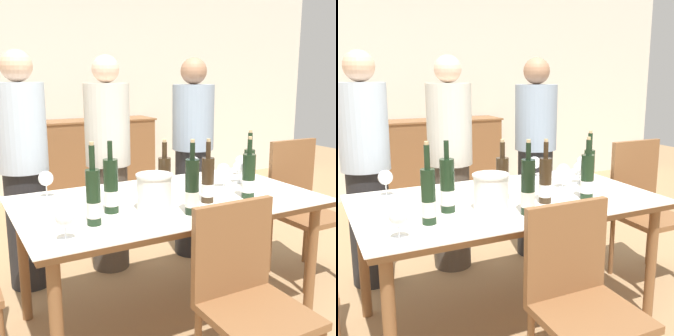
% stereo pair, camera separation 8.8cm
% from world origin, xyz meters
% --- Properties ---
extents(ground_plane, '(12.00, 12.00, 0.00)m').
position_xyz_m(ground_plane, '(0.00, 0.00, 0.00)').
color(ground_plane, '#A37F56').
extents(back_wall, '(8.00, 0.10, 2.80)m').
position_xyz_m(back_wall, '(0.00, 3.08, 1.40)').
color(back_wall, silver).
rests_on(back_wall, ground_plane).
extents(sideboard_cabinet, '(1.49, 0.46, 0.95)m').
position_xyz_m(sideboard_cabinet, '(0.48, 2.79, 0.48)').
color(sideboard_cabinet, brown).
rests_on(sideboard_cabinet, ground_plane).
extents(dining_table, '(1.71, 0.99, 0.76)m').
position_xyz_m(dining_table, '(0.00, 0.00, 0.69)').
color(dining_table, brown).
rests_on(dining_table, ground_plane).
extents(ice_bucket, '(0.19, 0.19, 0.19)m').
position_xyz_m(ice_bucket, '(-0.16, -0.15, 0.86)').
color(ice_bucket, white).
rests_on(ice_bucket, dining_table).
extents(wine_bottle_0, '(0.07, 0.07, 0.40)m').
position_xyz_m(wine_bottle_0, '(-0.52, -0.22, 0.89)').
color(wine_bottle_0, black).
rests_on(wine_bottle_0, dining_table).
extents(wine_bottle_1, '(0.07, 0.07, 0.35)m').
position_xyz_m(wine_bottle_1, '(-0.02, 0.00, 0.88)').
color(wine_bottle_1, '#332314').
rests_on(wine_bottle_1, dining_table).
extents(wine_bottle_2, '(0.08, 0.08, 0.37)m').
position_xyz_m(wine_bottle_2, '(-0.38, -0.08, 0.89)').
color(wine_bottle_2, black).
rests_on(wine_bottle_2, dining_table).
extents(wine_bottle_3, '(0.08, 0.08, 0.36)m').
position_xyz_m(wine_bottle_3, '(0.42, -0.20, 0.88)').
color(wine_bottle_3, black).
rests_on(wine_bottle_3, dining_table).
extents(wine_bottle_4, '(0.07, 0.07, 0.37)m').
position_xyz_m(wine_bottle_4, '(0.57, -0.02, 0.88)').
color(wine_bottle_4, black).
rests_on(wine_bottle_4, dining_table).
extents(wine_bottle_5, '(0.07, 0.07, 0.36)m').
position_xyz_m(wine_bottle_5, '(0.16, -0.17, 0.88)').
color(wine_bottle_5, '#332314').
rests_on(wine_bottle_5, dining_table).
extents(wine_bottle_6, '(0.07, 0.07, 0.39)m').
position_xyz_m(wine_bottle_6, '(-0.02, -0.30, 0.89)').
color(wine_bottle_6, black).
rests_on(wine_bottle_6, dining_table).
extents(wine_glass_0, '(0.09, 0.09, 0.16)m').
position_xyz_m(wine_glass_0, '(-0.61, 0.35, 0.87)').
color(wine_glass_0, white).
rests_on(wine_glass_0, dining_table).
extents(wine_glass_1, '(0.09, 0.09, 0.14)m').
position_xyz_m(wine_glass_1, '(0.42, 0.40, 0.85)').
color(wine_glass_1, white).
rests_on(wine_glass_1, dining_table).
extents(wine_glass_2, '(0.08, 0.08, 0.14)m').
position_xyz_m(wine_glass_2, '(0.74, 0.27, 0.86)').
color(wine_glass_2, white).
rests_on(wine_glass_2, dining_table).
extents(wine_glass_3, '(0.08, 0.08, 0.15)m').
position_xyz_m(wine_glass_3, '(-0.69, -0.35, 0.86)').
color(wine_glass_3, white).
rests_on(wine_glass_3, dining_table).
extents(wine_glass_4, '(0.09, 0.09, 0.14)m').
position_xyz_m(wine_glass_4, '(0.60, 0.11, 0.86)').
color(wine_glass_4, white).
rests_on(wine_glass_4, dining_table).
extents(wine_glass_5, '(0.09, 0.09, 0.15)m').
position_xyz_m(wine_glass_5, '(0.43, 0.06, 0.87)').
color(wine_glass_5, white).
rests_on(wine_glass_5, dining_table).
extents(chair_near_front, '(0.42, 0.42, 0.90)m').
position_xyz_m(chair_near_front, '(0.00, -0.73, 0.52)').
color(chair_near_front, brown).
rests_on(chair_near_front, ground_plane).
extents(chair_right_end, '(0.42, 0.42, 0.99)m').
position_xyz_m(chair_right_end, '(1.15, 0.09, 0.57)').
color(chair_right_end, brown).
rests_on(chair_right_end, ground_plane).
extents(person_host, '(0.33, 0.33, 1.62)m').
position_xyz_m(person_host, '(-0.65, 0.85, 0.81)').
color(person_host, '#262628').
rests_on(person_host, ground_plane).
extents(person_guest_left, '(0.33, 0.33, 1.60)m').
position_xyz_m(person_guest_left, '(-0.05, 0.85, 0.80)').
color(person_guest_left, '#51473D').
rests_on(person_guest_left, ground_plane).
extents(person_guest_right, '(0.33, 0.33, 1.59)m').
position_xyz_m(person_guest_right, '(0.65, 0.79, 0.80)').
color(person_guest_right, '#262628').
rests_on(person_guest_right, ground_plane).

